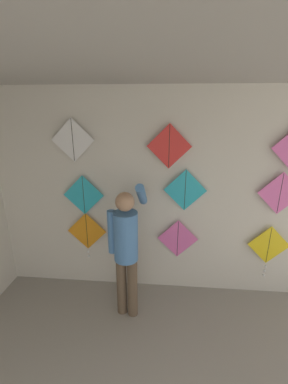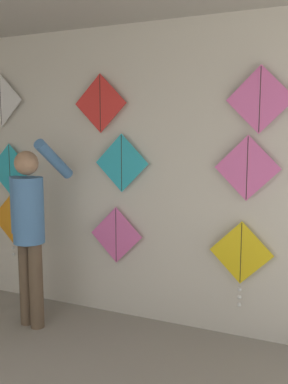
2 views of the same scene
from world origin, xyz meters
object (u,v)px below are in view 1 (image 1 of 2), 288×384
kite_3 (84,195)px  kite_4 (185,190)px  kite_0 (87,233)px  kite_2 (268,248)px  kite_6 (73,140)px  kite_1 (178,239)px  kite_5 (280,193)px  shopkeeper (126,245)px  kite_7 (169,146)px

kite_3 → kite_4: size_ratio=1.00×
kite_0 → kite_2: kite_0 is taller
kite_3 → kite_6: bearing=180.0°
kite_1 → kite_5: bearing=0.0°
kite_2 → kite_6: kite_6 is taller
shopkeeper → kite_5: kite_5 is taller
shopkeeper → kite_1: bearing=49.9°
kite_0 → kite_4: size_ratio=1.25×
shopkeeper → kite_7: kite_7 is taller
kite_0 → kite_1: 1.27m
kite_4 → kite_3: bearing=180.0°
kite_3 → kite_6: kite_6 is taller
shopkeeper → kite_6: size_ratio=3.18×
shopkeeper → kite_1: size_ratio=3.18×
kite_3 → kite_4: bearing=0.0°
kite_7 → shopkeeper: bearing=-133.3°
kite_2 → kite_5: 0.77m
kite_5 → kite_3: bearing=180.0°
kite_5 → kite_6: 2.68m
kite_5 → kite_7: size_ratio=1.00×
kite_2 → kite_4: size_ratio=1.38×
kite_6 → kite_5: bearing=0.0°
kite_2 → kite_5: size_ratio=1.38×
kite_4 → kite_5: 1.17m
kite_4 → kite_7: bearing=180.0°
kite_3 → kite_5: 2.52m
kite_1 → kite_6: (-1.36, 0.00, 1.33)m
shopkeeper → kite_2: 1.93m
kite_4 → kite_1: bearing=180.0°
kite_6 → kite_3: bearing=0.0°
kite_2 → kite_5: (0.03, 0.00, 0.77)m
kite_2 → shopkeeper: bearing=-164.7°
shopkeeper → kite_0: shopkeeper is taller
kite_5 → kite_2: bearing=-178.0°
kite_1 → kite_3: (-1.28, 0.00, 0.59)m
kite_3 → kite_7: (1.12, 0.00, 0.67)m
kite_0 → kite_2: (2.49, -0.00, -0.11)m
kite_5 → kite_4: bearing=180.0°
kite_2 → kite_3: kite_3 is taller
kite_3 → kite_1: bearing=0.0°
shopkeeper → kite_7: (0.48, 0.51, 1.09)m
kite_1 → kite_7: (-0.16, 0.00, 1.26)m
shopkeeper → kite_0: size_ratio=2.55×
kite_0 → kite_7: size_ratio=1.25×
kite_7 → kite_2: bearing=-0.0°
kite_3 → kite_4: (1.35, 0.00, 0.11)m
kite_2 → kite_4: 1.39m
kite_5 → kite_6: size_ratio=1.00×
kite_2 → kite_7: bearing=180.0°
kite_6 → kite_7: (1.21, 0.00, -0.06)m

